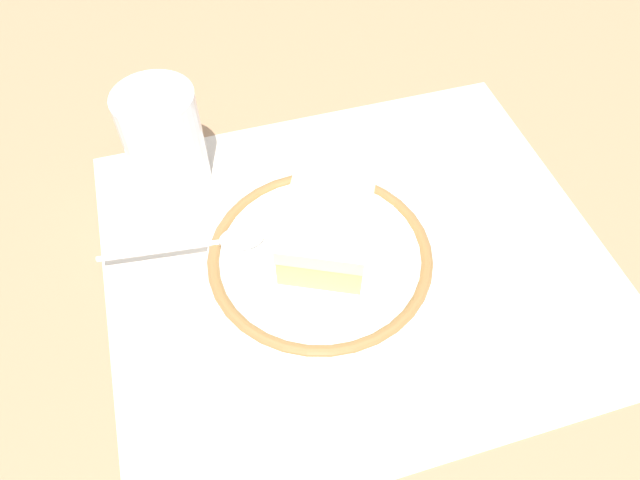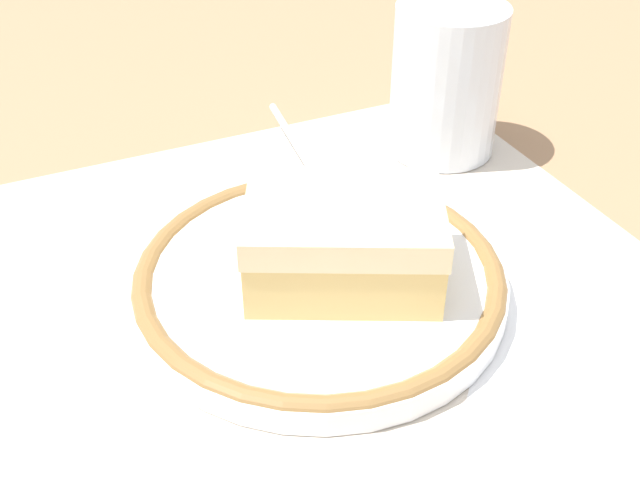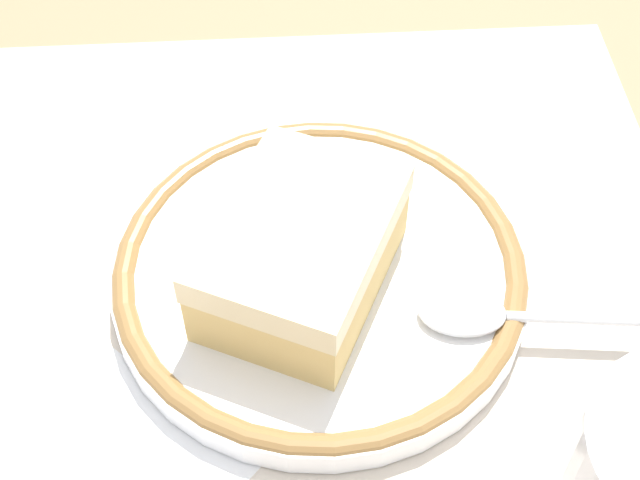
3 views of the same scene
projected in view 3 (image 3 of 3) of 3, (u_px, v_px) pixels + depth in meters
ground_plane at (250, 289)px, 0.45m from camera, size 2.40×2.40×0.00m
placemat at (250, 288)px, 0.44m from camera, size 0.44×0.38×0.00m
plate at (320, 273)px, 0.44m from camera, size 0.20×0.20×0.02m
cake_slice at (301, 253)px, 0.41m from camera, size 0.11×0.12×0.05m
spoon at (499, 314)px, 0.41m from camera, size 0.15×0.03×0.01m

